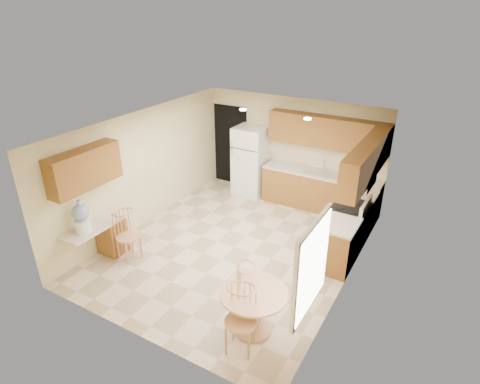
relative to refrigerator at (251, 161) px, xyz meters
The scene contains 30 objects.
floor 2.72m from the refrigerator, 68.40° to the right, with size 5.50×5.50×0.00m, color beige.
ceiling 3.05m from the refrigerator, 68.40° to the right, with size 4.50×5.50×0.02m, color white.
wall_back 1.08m from the refrigerator, 20.23° to the left, with size 4.50×0.02×2.50m, color beige.
wall_front 5.25m from the refrigerator, 79.55° to the right, with size 4.50×0.02×2.50m, color beige.
wall_left 2.76m from the refrigerator, 118.44° to the right, with size 0.02×5.50×2.50m, color beige.
wall_right 4.02m from the refrigerator, 36.87° to the right, with size 0.02×5.50×2.50m, color beige.
doorway 0.89m from the refrigerator, 157.27° to the left, with size 0.90×0.02×2.10m, color black.
base_cab_back 1.88m from the refrigerator, ahead, with size 2.75×0.60×0.87m, color #925E25.
counter_back 1.83m from the refrigerator, ahead, with size 2.75×0.63×0.04m, color beige.
base_cab_right_a 2.98m from the refrigerator, 10.64° to the right, with size 0.60×0.59×0.87m, color #925E25.
counter_right_a 2.95m from the refrigerator, 10.64° to the right, with size 0.63×0.59×0.04m, color beige.
base_cab_right_b 3.55m from the refrigerator, 34.59° to the right, with size 0.60×0.80×0.87m, color #925E25.
counter_right_b 3.52m from the refrigerator, 34.59° to the right, with size 0.63×0.80×0.04m, color beige.
upper_cab_back 2.08m from the refrigerator, ahead, with size 2.75×0.33×0.70m, color #925E25.
upper_cab_right 3.40m from the refrigerator, 21.41° to the right, with size 0.33×2.42×0.70m, color #925E25.
upper_cab_left 4.27m from the refrigerator, 105.84° to the right, with size 0.33×1.40×0.70m, color #925E25.
sink 1.80m from the refrigerator, ahead, with size 0.78×0.44×0.01m, color silver.
range_hood 3.24m from the refrigerator, 22.46° to the right, with size 0.50×0.76×0.14m, color silver.
desk_pedestal 3.90m from the refrigerator, 105.76° to the right, with size 0.48×0.42×0.72m, color #925E25.
desk_top 4.23m from the refrigerator, 104.36° to the right, with size 0.50×1.20×0.04m, color beige.
window 5.34m from the refrigerator, 53.21° to the right, with size 0.06×1.12×1.30m.
can_light_a 2.06m from the refrigerator, 69.44° to the right, with size 0.14×0.14×0.02m, color white.
can_light_b 2.73m from the refrigerator, 32.96° to the right, with size 0.14×0.14×0.02m, color white.
refrigerator is the anchor object (origin of this frame).
stove 3.15m from the refrigerator, 22.99° to the right, with size 0.65×0.76×1.09m.
dining_table 4.85m from the refrigerator, 60.88° to the right, with size 1.00×1.00×0.74m.
chair_table_a 4.60m from the refrigerator, 62.18° to the right, with size 0.42×0.53×0.94m.
chair_table_b 5.26m from the refrigerator, 63.43° to the right, with size 0.46×0.48×1.03m.
chair_desk 3.88m from the refrigerator, 98.91° to the right, with size 0.44×0.57×0.99m.
water_crock 4.44m from the refrigerator, 103.69° to the right, with size 0.30×0.30×0.61m.
Camera 1 is at (3.50, -5.85, 4.49)m, focal length 30.00 mm.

